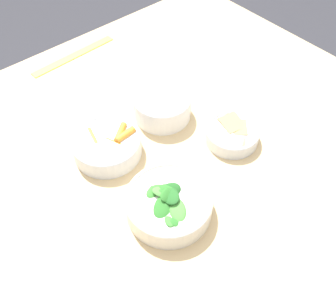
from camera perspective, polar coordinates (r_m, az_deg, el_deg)
ground_plane at (r=1.64m, az=-0.25°, el=-16.93°), size 10.00×10.00×0.00m
dining_table at (r=1.06m, az=-0.37°, el=-2.29°), size 1.29×1.09×0.77m
bowl_carrots at (r=0.94m, az=-9.21°, el=-0.10°), size 0.17×0.17×0.06m
bowl_greens at (r=0.83m, az=0.13°, el=-9.00°), size 0.19×0.19×0.08m
bowl_beans_hotdog at (r=1.02m, az=-0.87°, el=5.70°), size 0.15×0.15×0.07m
bowl_cookies at (r=0.98m, az=9.76°, el=1.59°), size 0.14×0.14×0.04m
ruler at (r=1.28m, az=-14.03°, el=12.97°), size 0.30×0.04×0.00m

